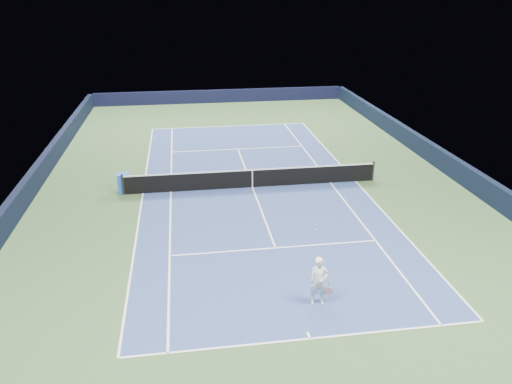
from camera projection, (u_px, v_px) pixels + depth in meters
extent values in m
plane|color=#32512C|center=(252.00, 187.00, 25.44)|extent=(40.00, 40.00, 0.00)
cube|color=black|center=(220.00, 96.00, 43.30)|extent=(22.00, 0.35, 1.10)
cube|color=black|center=(452.00, 166.00, 26.71)|extent=(0.35, 40.00, 1.10)
cube|color=black|center=(28.00, 189.00, 23.74)|extent=(0.35, 40.00, 1.10)
cube|color=navy|center=(252.00, 187.00, 25.44)|extent=(10.97, 23.77, 0.01)
cube|color=white|center=(229.00, 126.00, 36.27)|extent=(10.97, 0.08, 0.00)
cube|color=white|center=(310.00, 339.00, 14.60)|extent=(10.97, 0.08, 0.00)
cube|color=white|center=(356.00, 181.00, 26.19)|extent=(0.08, 23.77, 0.00)
cube|color=white|center=(143.00, 193.00, 24.69)|extent=(0.08, 23.77, 0.00)
cube|color=white|center=(330.00, 183.00, 26.00)|extent=(0.08, 23.77, 0.00)
cube|color=white|center=(171.00, 192.00, 24.87)|extent=(0.08, 23.77, 0.00)
cube|color=white|center=(238.00, 149.00, 31.27)|extent=(8.23, 0.08, 0.00)
cube|color=white|center=(275.00, 248.00, 19.60)|extent=(8.23, 0.08, 0.00)
cube|color=white|center=(252.00, 187.00, 25.44)|extent=(0.08, 12.80, 0.00)
cube|color=white|center=(229.00, 127.00, 36.14)|extent=(0.08, 0.30, 0.00)
cube|color=white|center=(309.00, 335.00, 14.74)|extent=(0.08, 0.30, 0.00)
cylinder|color=black|center=(123.00, 185.00, 24.36)|extent=(0.10, 0.10, 1.07)
cylinder|color=black|center=(373.00, 171.00, 26.11)|extent=(0.10, 0.10, 1.07)
cube|color=black|center=(252.00, 179.00, 25.26)|extent=(12.80, 0.03, 0.91)
cube|color=white|center=(252.00, 170.00, 25.08)|extent=(12.80, 0.04, 0.06)
cube|color=white|center=(252.00, 179.00, 25.26)|extent=(0.05, 0.04, 0.91)
cube|color=blue|center=(124.00, 183.00, 24.68)|extent=(0.66, 0.61, 0.97)
cube|color=white|center=(130.00, 183.00, 24.73)|extent=(0.02, 0.43, 0.43)
imported|color=white|center=(319.00, 281.00, 15.91)|extent=(0.63, 0.44, 1.67)
cylinder|color=#CB83A3|center=(329.00, 285.00, 15.96)|extent=(0.03, 0.03, 0.28)
cylinder|color=black|center=(328.00, 291.00, 16.06)|extent=(0.28, 0.02, 0.28)
cylinder|color=#CD8595|center=(328.00, 291.00, 16.06)|extent=(0.29, 0.03, 0.29)
sphere|color=#C8E530|center=(316.00, 230.00, 16.33)|extent=(0.07, 0.07, 0.07)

